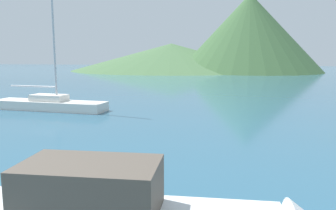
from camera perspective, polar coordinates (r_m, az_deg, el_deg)
name	(u,v)px	position (r m, az deg, el deg)	size (l,w,h in m)	color
sailboat_inner	(49,103)	(22.12, -19.96, 0.37)	(7.59, 1.94, 10.88)	white
hill_west	(171,57)	(80.86, 0.59, 8.39)	(47.76, 47.76, 6.42)	#476B42
hill_central	(249,33)	(74.44, 13.93, 12.05)	(30.95, 30.95, 16.59)	#3D6038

